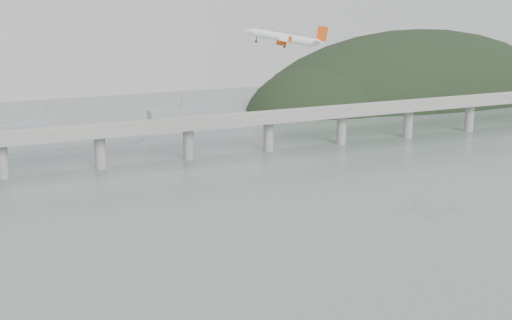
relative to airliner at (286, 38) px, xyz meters
name	(u,v)px	position (x,y,z in m)	size (l,w,h in m)	color
ground	(328,317)	(-34.87, -104.03, -74.90)	(900.00, 900.00, 0.00)	slate
bridge	(152,132)	(-36.02, 95.97, -57.25)	(800.00, 22.00, 23.90)	gray
headland	(427,118)	(250.31, 227.72, -94.24)	(365.00, 155.00, 156.00)	black
airliner	(286,38)	(0.00, 0.00, 0.00)	(33.39, 31.53, 9.65)	white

